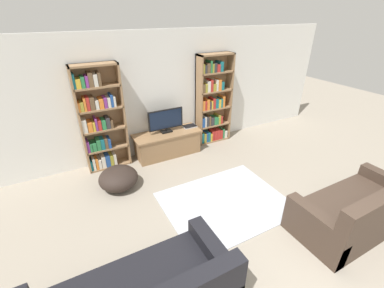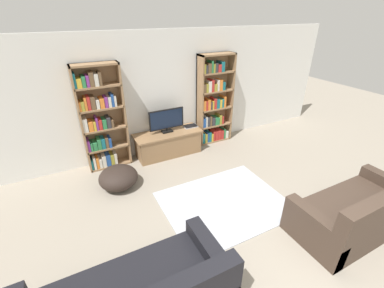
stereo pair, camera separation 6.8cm
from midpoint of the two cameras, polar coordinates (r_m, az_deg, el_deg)
The scene contains 9 objects.
wall_back at distance 5.71m, azimuth -5.59°, elevation 11.05°, with size 8.80×0.06×2.60m.
bookshelf_left at distance 5.30m, azimuth -19.33°, elevation 5.07°, with size 0.85×0.30×2.09m.
bookshelf_right at distance 6.14m, azimuth 5.03°, elevation 9.12°, with size 0.85×0.30×2.09m.
tv_stand at distance 5.76m, azimuth -4.95°, elevation 0.18°, with size 1.48×0.55×0.54m.
television at distance 5.57m, azimuth -5.33°, elevation 5.30°, with size 0.78×0.16×0.52m.
laptop at distance 5.90m, azimuth -0.02°, elevation 3.97°, with size 0.31×0.21×0.03m.
area_rug at distance 4.51m, azimuth 7.71°, elevation -12.88°, with size 2.01×1.62×0.02m.
couch_right_sofa at distance 4.59m, azimuth 33.20°, elevation -12.75°, with size 1.91×0.92×0.90m.
beanbag_ottoman at distance 4.91m, azimuth -15.64°, elevation -7.17°, with size 0.70×0.70×0.40m, color #2D231E.
Camera 2 is at (-1.96, -0.88, 2.92)m, focal length 24.00 mm.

